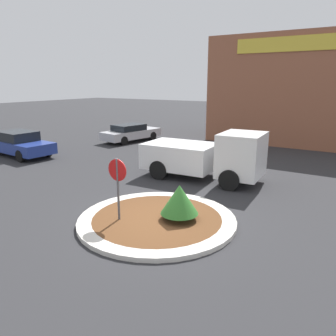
# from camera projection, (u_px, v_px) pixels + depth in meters

# --- Properties ---
(ground_plane) EXTENTS (120.00, 120.00, 0.00)m
(ground_plane) POSITION_uv_depth(u_px,v_px,m) (157.00, 222.00, 10.19)
(ground_plane) COLOR #2D2D30
(traffic_island) EXTENTS (4.89, 4.89, 0.14)m
(traffic_island) POSITION_uv_depth(u_px,v_px,m) (157.00, 219.00, 10.17)
(traffic_island) COLOR beige
(traffic_island) RESTS_ON ground_plane
(stop_sign) EXTENTS (0.66, 0.07, 2.04)m
(stop_sign) POSITION_uv_depth(u_px,v_px,m) (118.00, 180.00, 9.70)
(stop_sign) COLOR #4C4C51
(stop_sign) RESTS_ON ground_plane
(island_shrub) EXTENTS (1.16, 1.16, 1.09)m
(island_shrub) POSITION_uv_depth(u_px,v_px,m) (179.00, 199.00, 9.87)
(island_shrub) COLOR brown
(island_shrub) RESTS_ON traffic_island
(utility_truck) EXTENTS (5.36, 2.48, 2.18)m
(utility_truck) POSITION_uv_depth(u_px,v_px,m) (206.00, 156.00, 14.35)
(utility_truck) COLOR white
(utility_truck) RESTS_ON ground_plane
(storefront_building) EXTENTS (14.44, 6.07, 7.28)m
(storefront_building) POSITION_uv_depth(u_px,v_px,m) (322.00, 90.00, 22.36)
(storefront_building) COLOR #93563D
(storefront_building) RESTS_ON ground_plane
(parked_sedan_silver) EXTENTS (2.50, 4.75, 1.25)m
(parked_sedan_silver) POSITION_uv_depth(u_px,v_px,m) (131.00, 133.00, 23.78)
(parked_sedan_silver) COLOR #B7B7BC
(parked_sedan_silver) RESTS_ON ground_plane
(parked_sedan_blue) EXTENTS (4.59, 2.19, 1.43)m
(parked_sedan_blue) POSITION_uv_depth(u_px,v_px,m) (20.00, 144.00, 19.05)
(parked_sedan_blue) COLOR navy
(parked_sedan_blue) RESTS_ON ground_plane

